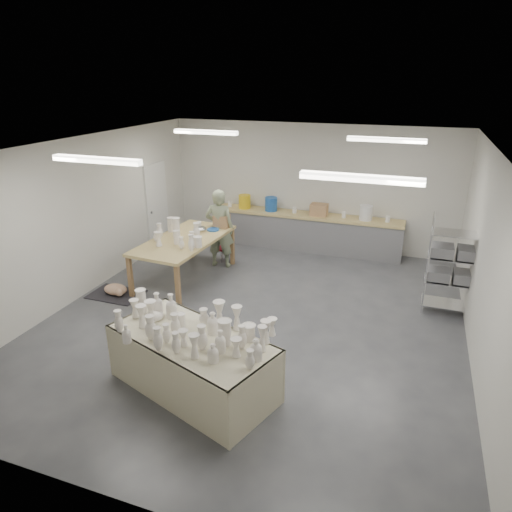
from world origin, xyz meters
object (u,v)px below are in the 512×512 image
at_px(drying_table, 193,360).
at_px(work_table, 187,238).
at_px(potter, 220,228).
at_px(red_stool, 225,249).

relative_size(drying_table, work_table, 1.02).
bearing_deg(potter, drying_table, 102.39).
bearing_deg(work_table, red_stool, 76.21).
bearing_deg(potter, work_table, 60.94).
height_order(work_table, red_stool, work_table).
height_order(work_table, potter, potter).
distance_m(potter, red_stool, 0.64).
height_order(potter, red_stool, potter).
relative_size(work_table, potter, 1.41).
xyz_separation_m(drying_table, red_stool, (-1.41, 4.41, -0.15)).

